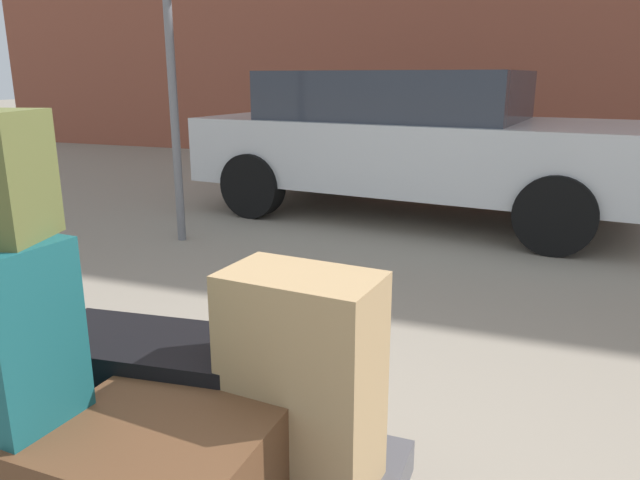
# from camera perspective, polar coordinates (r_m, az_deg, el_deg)

# --- Properties ---
(duffel_bag_black_rear_right) EXTENTS (0.66, 0.37, 0.32)m
(duffel_bag_black_rear_right) POSITION_cam_1_polar(r_m,az_deg,el_deg) (1.84, -15.47, -13.50)
(duffel_bag_black_rear_right) COLOR black
(duffel_bag_black_rear_right) RESTS_ON luggage_cart
(suitcase_tan_rear_left) EXTENTS (0.40, 0.27, 0.57)m
(suitcase_tan_rear_left) POSITION_cam_1_polar(r_m,az_deg,el_deg) (1.55, -1.76, -13.27)
(suitcase_tan_rear_left) COLOR #9E7F56
(suitcase_tan_rear_left) RESTS_ON luggage_cart
(parked_car) EXTENTS (4.47, 2.30, 1.42)m
(parked_car) POSITION_cam_1_polar(r_m,az_deg,el_deg) (6.09, 8.85, 9.49)
(parked_car) COLOR silver
(parked_car) RESTS_ON ground_plane
(no_parking_sign) EXTENTS (0.49, 0.16, 2.45)m
(no_parking_sign) POSITION_cam_1_polar(r_m,az_deg,el_deg) (5.13, -14.11, 16.54)
(no_parking_sign) COLOR slate
(no_parking_sign) RESTS_ON ground_plane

